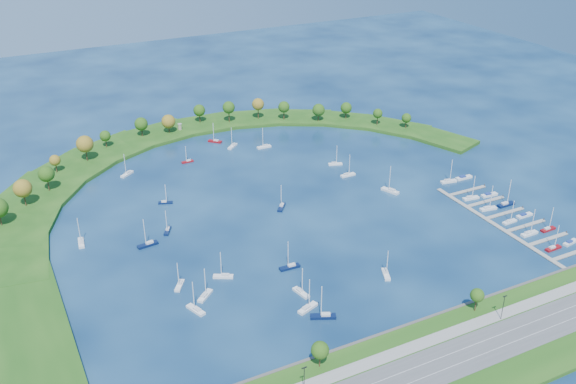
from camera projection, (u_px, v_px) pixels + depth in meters
name	position (u px, v px, depth m)	size (l,w,h in m)	color
ground	(283.00, 206.00, 310.31)	(700.00, 700.00, 0.00)	#061B3C
south_shoreline	(449.00, 360.00, 212.07)	(420.00, 43.10, 11.60)	#194813
breakwater	(161.00, 183.00, 330.04)	(286.74, 247.64, 2.00)	#194813
breakwater_trees	(175.00, 135.00, 363.56)	(242.16, 91.66, 14.61)	#382314
harbor_tower	(180.00, 127.00, 393.39)	(2.60, 2.60, 3.87)	gray
dock_system	(508.00, 221.00, 295.84)	(24.28, 82.00, 1.60)	gray
moored_boat_0	(348.00, 174.00, 339.60)	(8.40, 2.55, 12.26)	silver
moored_boat_1	(335.00, 163.00, 352.38)	(7.97, 4.59, 11.30)	silver
moored_boat_2	(390.00, 190.00, 322.97)	(6.03, 9.79, 13.95)	silver
moored_boat_3	(301.00, 292.00, 246.00)	(3.88, 8.46, 12.00)	silver
moored_boat_4	(386.00, 273.00, 257.10)	(5.36, 8.43, 12.05)	silver
moored_boat_5	(223.00, 276.00, 255.72)	(8.20, 5.78, 11.88)	silver
moored_boat_6	(196.00, 309.00, 236.35)	(5.26, 8.89, 12.63)	silver
moored_boat_7	(290.00, 266.00, 261.57)	(8.83, 2.76, 12.86)	#09163A
moored_boat_8	(165.00, 202.00, 311.99)	(7.13, 4.30, 10.15)	#09163A
moored_boat_9	(127.00, 173.00, 340.69)	(8.07, 7.10, 12.40)	silver
moored_boat_10	(233.00, 146.00, 374.59)	(7.94, 7.46, 12.53)	silver
moored_boat_11	(215.00, 141.00, 381.19)	(7.56, 7.47, 12.21)	maroon
moored_boat_12	(188.00, 161.00, 355.29)	(6.76, 2.11, 9.84)	maroon
moored_boat_13	(168.00, 230.00, 287.81)	(5.42, 7.63, 11.07)	#09163A
moored_boat_14	(308.00, 307.00, 237.26)	(9.12, 5.33, 12.95)	silver
moored_boat_15	(148.00, 244.00, 277.10)	(9.29, 3.58, 13.31)	#09163A
moored_boat_16	(282.00, 206.00, 307.73)	(7.21, 8.19, 12.59)	#09163A
moored_boat_17	(264.00, 146.00, 373.69)	(8.51, 2.42, 12.50)	silver
moored_boat_18	(205.00, 295.00, 244.14)	(7.84, 7.37, 12.37)	silver
moored_boat_19	(81.00, 242.00, 278.44)	(3.46, 8.72, 12.47)	silver
moored_boat_20	(323.00, 316.00, 232.89)	(9.64, 6.31, 13.81)	#09163A
moored_boat_21	(180.00, 285.00, 250.29)	(6.02, 7.61, 11.31)	silver
docked_boat_0	(553.00, 248.00, 274.51)	(8.07, 2.50, 11.77)	maroon
docked_boat_1	(570.00, 242.00, 278.94)	(8.35, 3.43, 1.65)	silver
docked_boat_2	(529.00, 233.00, 285.36)	(8.73, 2.62, 12.77)	silver
docked_boat_3	(548.00, 229.00, 288.88)	(7.87, 2.44, 11.48)	maroon
docked_boat_4	(510.00, 221.00, 295.01)	(7.72, 2.48, 11.21)	silver
docked_boat_5	(524.00, 215.00, 300.40)	(8.63, 2.57, 1.75)	silver
docked_boat_6	(488.00, 208.00, 306.25)	(8.85, 3.53, 12.66)	silver
docked_boat_7	(506.00, 204.00, 309.88)	(9.43, 2.73, 13.82)	#09163A
docked_boat_8	(471.00, 197.00, 315.98)	(8.74, 3.50, 12.49)	silver
docked_boat_9	(489.00, 195.00, 319.13)	(9.01, 3.02, 1.81)	silver
docked_boat_10	(449.00, 181.00, 332.72)	(8.96, 3.80, 12.77)	silver
docked_boat_11	(464.00, 178.00, 336.71)	(9.44, 2.83, 1.91)	silver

